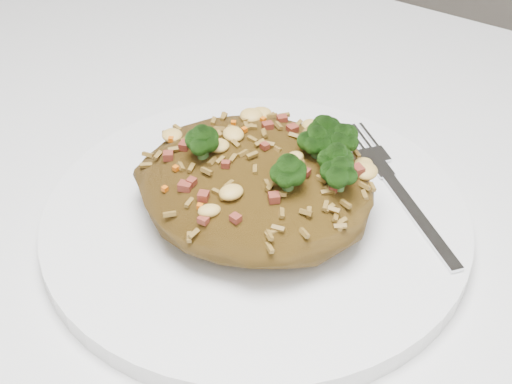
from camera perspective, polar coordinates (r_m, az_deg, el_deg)
dining_table at (r=0.52m, az=2.26°, el=-13.05°), size 1.20×0.80×0.75m
plate at (r=0.47m, az=-0.00°, el=-2.08°), size 0.28×0.28×0.01m
fried_rice at (r=0.45m, az=0.22°, el=1.49°), size 0.16×0.14×0.07m
fork at (r=0.48m, az=11.63°, el=-0.32°), size 0.14×0.11×0.00m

